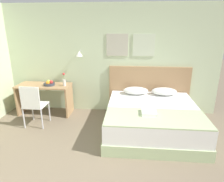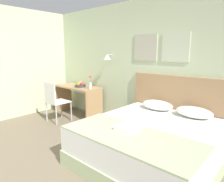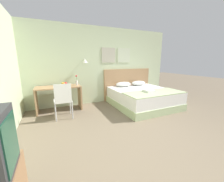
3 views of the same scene
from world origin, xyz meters
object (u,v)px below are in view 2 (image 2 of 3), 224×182
(desk_chair, at_px, (54,99))
(pillow_right, at_px, (194,112))
(throw_blanket, at_px, (129,136))
(folded_towel_near_foot, at_px, (128,127))
(desk, at_px, (77,95))
(bed, at_px, (151,143))
(headboard, at_px, (180,108))
(fruit_bowl, at_px, (80,85))
(flower_vase, at_px, (90,84))
(pillow_left, at_px, (157,105))

(desk_chair, bearing_deg, pillow_right, 15.09)
(throw_blanket, height_order, folded_towel_near_foot, folded_towel_near_foot)
(pillow_right, distance_m, desk, 2.93)
(folded_towel_near_foot, bearing_deg, bed, 75.19)
(headboard, relative_size, desk, 1.55)
(pillow_right, bearing_deg, folded_towel_near_foot, -110.85)
(desk, relative_size, desk_chair, 1.35)
(headboard, xyz_separation_m, fruit_bowl, (-2.43, -0.35, 0.21))
(desk, height_order, desk_chair, desk_chair)
(pillow_right, bearing_deg, flower_vase, -177.60)
(pillow_left, relative_size, desk, 0.46)
(fruit_bowl, bearing_deg, bed, -15.21)
(flower_vase, bearing_deg, headboard, 10.02)
(desk, bearing_deg, headboard, 7.08)
(pillow_right, relative_size, throw_blanket, 0.33)
(bed, relative_size, desk_chair, 2.07)
(headboard, xyz_separation_m, flower_vase, (-2.05, -0.36, 0.28))
(bed, relative_size, pillow_left, 3.32)
(pillow_left, height_order, folded_towel_near_foot, pillow_left)
(fruit_bowl, xyz_separation_m, flower_vase, (0.38, -0.01, 0.07))
(bed, distance_m, throw_blanket, 0.64)
(folded_towel_near_foot, xyz_separation_m, flower_vase, (-1.93, 1.08, 0.25))
(desk_chair, bearing_deg, fruit_bowl, 81.35)
(desk, relative_size, flower_vase, 4.00)
(desk_chair, bearing_deg, pillow_left, 19.39)
(pillow_left, height_order, desk, desk)
(fruit_bowl, bearing_deg, flower_vase, -1.89)
(pillow_left, bearing_deg, flower_vase, -176.66)
(pillow_right, relative_size, desk, 0.46)
(headboard, relative_size, desk_chair, 2.10)
(bed, xyz_separation_m, desk, (-2.59, 0.69, 0.25))
(headboard, height_order, desk, headboard)
(throw_blanket, bearing_deg, fruit_bowl, 153.18)
(throw_blanket, distance_m, folded_towel_near_foot, 0.18)
(desk, xyz_separation_m, desk_chair, (0.05, -0.71, 0.02))
(bed, relative_size, headboard, 0.99)
(throw_blanket, bearing_deg, headboard, 90.00)
(desk, height_order, flower_vase, flower_vase)
(folded_towel_near_foot, height_order, flower_vase, flower_vase)
(pillow_left, distance_m, desk_chair, 2.33)
(headboard, xyz_separation_m, throw_blanket, (0.00, -1.58, -0.01))
(headboard, bearing_deg, fruit_bowl, -171.83)
(pillow_left, height_order, flower_vase, flower_vase)
(desk, bearing_deg, desk_chair, -85.76)
(pillow_right, bearing_deg, bed, -114.13)
(pillow_right, relative_size, desk_chair, 0.62)
(fruit_bowl, bearing_deg, throw_blanket, -26.82)
(flower_vase, bearing_deg, desk_chair, -125.95)
(headboard, relative_size, flower_vase, 6.19)
(headboard, height_order, pillow_right, headboard)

